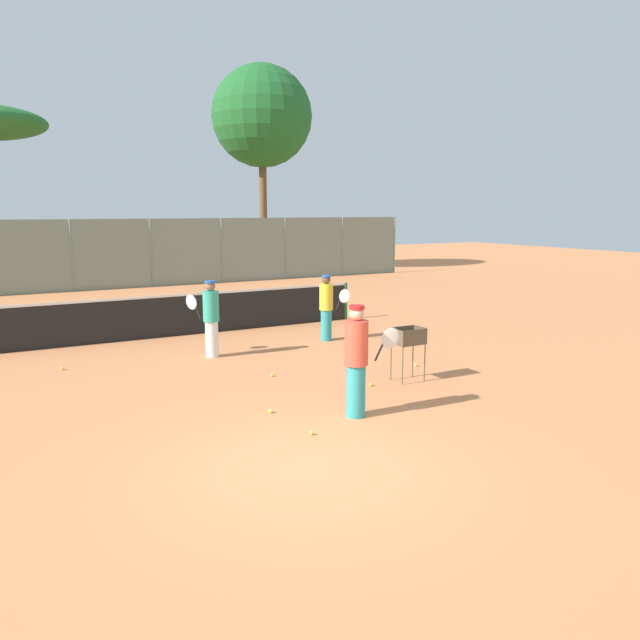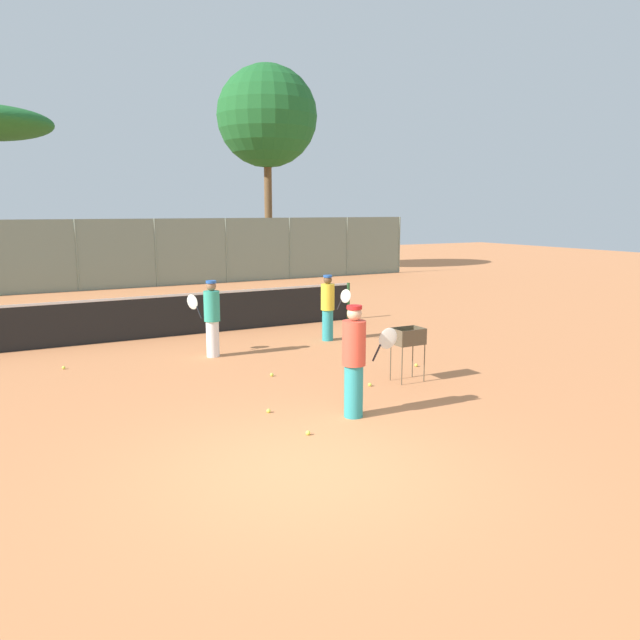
{
  "view_description": "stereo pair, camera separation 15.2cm",
  "coord_description": "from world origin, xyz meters",
  "px_view_note": "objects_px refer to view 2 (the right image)",
  "views": [
    {
      "loc": [
        -3.46,
        -6.39,
        3.17
      ],
      "look_at": [
        2.52,
        4.25,
        1.0
      ],
      "focal_mm": 35.0,
      "sensor_mm": 36.0,
      "label": 1
    },
    {
      "loc": [
        -3.32,
        -6.46,
        3.17
      ],
      "look_at": [
        2.52,
        4.25,
        1.0
      ],
      "focal_mm": 35.0,
      "sensor_mm": 36.0,
      "label": 2
    }
  ],
  "objects_px": {
    "tennis_net": "(139,317)",
    "player_white_outfit": "(354,360)",
    "player_yellow_shirt": "(212,317)",
    "ball_cart": "(407,341)",
    "player_red_cap": "(328,307)"
  },
  "relations": [
    {
      "from": "player_white_outfit",
      "to": "ball_cart",
      "type": "xyz_separation_m",
      "value": [
        1.94,
        1.27,
        -0.14
      ]
    },
    {
      "from": "tennis_net",
      "to": "player_yellow_shirt",
      "type": "bearing_deg",
      "value": -69.6
    },
    {
      "from": "tennis_net",
      "to": "player_white_outfit",
      "type": "distance_m",
      "value": 7.68
    },
    {
      "from": "tennis_net",
      "to": "player_white_outfit",
      "type": "relative_size",
      "value": 6.93
    },
    {
      "from": "player_white_outfit",
      "to": "player_red_cap",
      "type": "height_order",
      "value": "player_white_outfit"
    },
    {
      "from": "player_yellow_shirt",
      "to": "ball_cart",
      "type": "distance_m",
      "value": 4.43
    },
    {
      "from": "player_yellow_shirt",
      "to": "player_red_cap",
      "type": "bearing_deg",
      "value": -118.34
    },
    {
      "from": "player_yellow_shirt",
      "to": "player_white_outfit",
      "type": "bearing_deg",
      "value": 153.47
    },
    {
      "from": "player_yellow_shirt",
      "to": "ball_cart",
      "type": "xyz_separation_m",
      "value": [
        2.54,
        -3.62,
        -0.1
      ]
    },
    {
      "from": "tennis_net",
      "to": "player_white_outfit",
      "type": "xyz_separation_m",
      "value": [
        1.57,
        -7.51,
        0.35
      ]
    },
    {
      "from": "tennis_net",
      "to": "player_yellow_shirt",
      "type": "xyz_separation_m",
      "value": [
        0.97,
        -2.61,
        0.31
      ]
    },
    {
      "from": "player_red_cap",
      "to": "player_yellow_shirt",
      "type": "bearing_deg",
      "value": -111.0
    },
    {
      "from": "player_white_outfit",
      "to": "player_yellow_shirt",
      "type": "relative_size",
      "value": 1.05
    },
    {
      "from": "tennis_net",
      "to": "ball_cart",
      "type": "bearing_deg",
      "value": -60.59
    },
    {
      "from": "tennis_net",
      "to": "player_yellow_shirt",
      "type": "height_order",
      "value": "player_yellow_shirt"
    }
  ]
}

